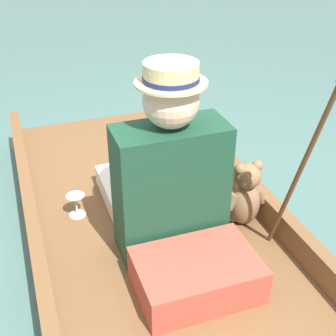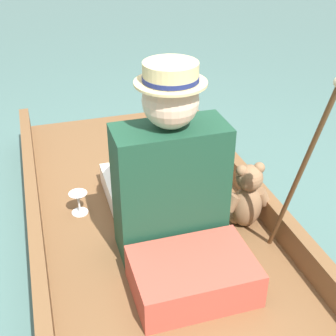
{
  "view_description": "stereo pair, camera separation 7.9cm",
  "coord_description": "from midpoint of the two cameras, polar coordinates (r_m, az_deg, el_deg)",
  "views": [
    {
      "loc": [
        -0.54,
        -1.77,
        1.55
      ],
      "look_at": [
        0.04,
        -0.16,
        0.53
      ],
      "focal_mm": 50.0,
      "sensor_mm": 36.0,
      "label": 1
    },
    {
      "loc": [
        -0.46,
        -1.8,
        1.55
      ],
      "look_at": [
        0.04,
        -0.16,
        0.53
      ],
      "focal_mm": 50.0,
      "sensor_mm": 36.0,
      "label": 2
    }
  ],
  "objects": [
    {
      "name": "punt_boat",
      "position": [
        2.36,
        -3.07,
        -7.7
      ],
      "size": [
        1.16,
        2.6,
        0.27
      ],
      "color": "brown",
      "rests_on": "ground_plane"
    },
    {
      "name": "walking_cane",
      "position": [
        1.86,
        15.25,
        1.06
      ],
      "size": [
        0.04,
        0.31,
        0.91
      ],
      "color": "brown",
      "rests_on": "punt_boat"
    },
    {
      "name": "wine_glass",
      "position": [
        2.37,
        -12.11,
        -3.95
      ],
      "size": [
        0.09,
        0.09,
        0.12
      ],
      "color": "silver",
      "rests_on": "punt_boat"
    },
    {
      "name": "teddy_bear",
      "position": [
        2.26,
        8.45,
        -3.28
      ],
      "size": [
        0.24,
        0.14,
        0.35
      ],
      "color": "#846042",
      "rests_on": "punt_boat"
    },
    {
      "name": "ground_plane",
      "position": [
        2.42,
        -3.01,
        -9.22
      ],
      "size": [
        16.0,
        16.0,
        0.0
      ],
      "primitive_type": "plane",
      "color": "#476B66"
    },
    {
      "name": "seated_person",
      "position": [
        2.08,
        -1.59,
        -1.15
      ],
      "size": [
        0.48,
        0.78,
        0.86
      ],
      "rotation": [
        0.0,
        0.0,
        -0.1
      ],
      "color": "white",
      "rests_on": "punt_boat"
    },
    {
      "name": "seat_cushion",
      "position": [
        1.93,
        2.3,
        -12.91
      ],
      "size": [
        0.49,
        0.34,
        0.16
      ],
      "color": "#B24738",
      "rests_on": "punt_boat"
    }
  ]
}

